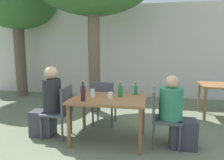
% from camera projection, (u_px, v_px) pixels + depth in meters
% --- Properties ---
extents(ground_plane, '(30.00, 30.00, 0.00)m').
position_uv_depth(ground_plane, '(109.00, 141.00, 3.65)').
color(ground_plane, '#667056').
extents(cafe_building_wall, '(10.00, 0.08, 2.80)m').
position_uv_depth(cafe_building_wall, '(131.00, 51.00, 6.70)').
color(cafe_building_wall, beige).
rests_on(cafe_building_wall, ground_plane).
extents(tree_far, '(2.29, 2.29, 3.56)m').
position_uv_depth(tree_far, '(17.00, 6.00, 6.56)').
color(tree_far, brown).
rests_on(tree_far, ground_plane).
extents(dining_table_front, '(1.21, 0.86, 0.73)m').
position_uv_depth(dining_table_front, '(108.00, 103.00, 3.55)').
color(dining_table_front, brown).
rests_on(dining_table_front, ground_plane).
extents(dining_table_back, '(0.99, 0.79, 0.73)m').
position_uv_depth(dining_table_back, '(224.00, 89.00, 4.79)').
color(dining_table_back, brown).
rests_on(dining_table_back, ground_plane).
extents(patio_chair_0, '(0.44, 0.44, 0.89)m').
position_uv_depth(patio_chair_0, '(61.00, 109.00, 3.73)').
color(patio_chair_0, '#474C51').
rests_on(patio_chair_0, ground_plane).
extents(patio_chair_1, '(0.44, 0.44, 0.89)m').
position_uv_depth(patio_chair_1, '(161.00, 115.00, 3.42)').
color(patio_chair_1, '#474C51').
rests_on(patio_chair_1, ground_plane).
extents(patio_chair_2, '(0.44, 0.44, 0.89)m').
position_uv_depth(patio_chair_2, '(103.00, 101.00, 4.26)').
color(patio_chair_2, '#474C51').
rests_on(patio_chair_2, ground_plane).
extents(person_seated_0, '(0.56, 0.31, 1.23)m').
position_uv_depth(person_seated_0, '(48.00, 105.00, 3.77)').
color(person_seated_0, '#383842').
rests_on(person_seated_0, ground_plane).
extents(person_seated_1, '(0.58, 0.36, 1.13)m').
position_uv_depth(person_seated_1, '(176.00, 116.00, 3.37)').
color(person_seated_1, '#383842').
rests_on(person_seated_1, ground_plane).
extents(green_bottle_0, '(0.06, 0.06, 0.23)m').
position_uv_depth(green_bottle_0, '(136.00, 90.00, 3.75)').
color(green_bottle_0, '#287A38').
rests_on(green_bottle_0, dining_table_front).
extents(wine_bottle_1, '(0.07, 0.07, 0.32)m').
position_uv_depth(wine_bottle_1, '(83.00, 93.00, 3.34)').
color(wine_bottle_1, '#331923').
rests_on(wine_bottle_1, dining_table_front).
extents(green_bottle_2, '(0.08, 0.08, 0.25)m').
position_uv_depth(green_bottle_2, '(120.00, 91.00, 3.62)').
color(green_bottle_2, '#287A38').
rests_on(green_bottle_2, dining_table_front).
extents(drinking_glass_0, '(0.08, 0.08, 0.12)m').
position_uv_depth(drinking_glass_0, '(93.00, 93.00, 3.64)').
color(drinking_glass_0, silver).
rests_on(drinking_glass_0, dining_table_front).
extents(drinking_glass_1, '(0.08, 0.08, 0.10)m').
position_uv_depth(drinking_glass_1, '(110.00, 95.00, 3.51)').
color(drinking_glass_1, silver).
rests_on(drinking_glass_1, dining_table_front).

